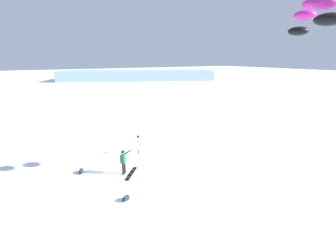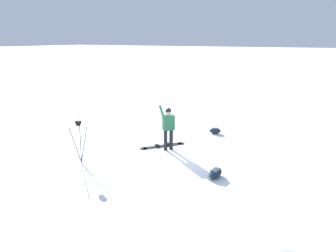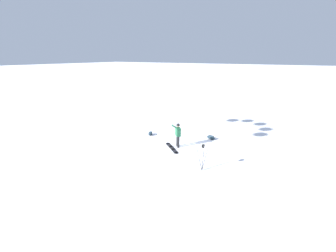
{
  "view_description": "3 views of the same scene",
  "coord_description": "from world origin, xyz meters",
  "px_view_note": "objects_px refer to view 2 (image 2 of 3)",
  "views": [
    {
      "loc": [
        -13.15,
        3.44,
        7.06
      ],
      "look_at": [
        -2.55,
        -2.47,
        3.37
      ],
      "focal_mm": 23.94,
      "sensor_mm": 36.0,
      "label": 1
    },
    {
      "loc": [
        8.81,
        4.77,
        4.01
      ],
      "look_at": [
        -0.6,
        -0.35,
        0.93
      ],
      "focal_mm": 32.56,
      "sensor_mm": 36.0,
      "label": 2
    },
    {
      "loc": [
        5.22,
        -11.46,
        5.66
      ],
      "look_at": [
        -1.06,
        -0.85,
        1.51
      ],
      "focal_mm": 22.35,
      "sensor_mm": 36.0,
      "label": 3
    }
  ],
  "objects_px": {
    "gear_bag_large": "(215,173)",
    "gear_bag_small": "(215,131)",
    "snowboarder": "(168,125)",
    "camera_tripod": "(79,133)",
    "snowboard": "(163,146)"
  },
  "relations": [
    {
      "from": "gear_bag_large",
      "to": "gear_bag_small",
      "type": "xyz_separation_m",
      "value": [
        -4.18,
        -1.54,
        -0.01
      ]
    },
    {
      "from": "snowboarder",
      "to": "gear_bag_small",
      "type": "bearing_deg",
      "value": 163.17
    },
    {
      "from": "gear_bag_large",
      "to": "camera_tripod",
      "type": "relative_size",
      "value": 0.42
    },
    {
      "from": "snowboard",
      "to": "camera_tripod",
      "type": "xyz_separation_m",
      "value": [
        2.71,
        -1.61,
        1.01
      ]
    },
    {
      "from": "snowboarder",
      "to": "gear_bag_small",
      "type": "distance_m",
      "value": 3.01
    },
    {
      "from": "camera_tripod",
      "to": "gear_bag_small",
      "type": "distance_m",
      "value": 6.02
    },
    {
      "from": "snowboard",
      "to": "gear_bag_small",
      "type": "height_order",
      "value": "gear_bag_small"
    },
    {
      "from": "gear_bag_large",
      "to": "gear_bag_small",
      "type": "bearing_deg",
      "value": -159.79
    },
    {
      "from": "snowboarder",
      "to": "gear_bag_large",
      "type": "distance_m",
      "value": 2.89
    },
    {
      "from": "camera_tripod",
      "to": "gear_bag_small",
      "type": "relative_size",
      "value": 2.58
    },
    {
      "from": "snowboarder",
      "to": "snowboard",
      "type": "distance_m",
      "value": 1.04
    },
    {
      "from": "snowboarder",
      "to": "camera_tripod",
      "type": "distance_m",
      "value": 3.18
    },
    {
      "from": "snowboard",
      "to": "gear_bag_small",
      "type": "relative_size",
      "value": 2.63
    },
    {
      "from": "gear_bag_small",
      "to": "snowboarder",
      "type": "bearing_deg",
      "value": -16.83
    },
    {
      "from": "gear_bag_large",
      "to": "snowboard",
      "type": "bearing_deg",
      "value": -120.87
    }
  ]
}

